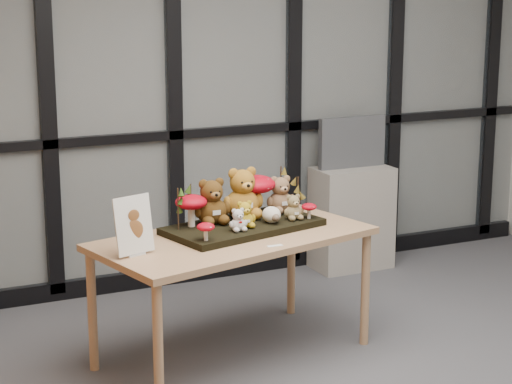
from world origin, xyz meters
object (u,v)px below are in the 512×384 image
display_table (233,247)px  cabinet (352,218)px  mushroom_front_right (309,210)px  diorama_tray (243,227)px  bear_pooh_yellow (242,190)px  bear_tan_back (280,192)px  bear_brown_medium (211,199)px  monitor (352,142)px  bear_beige_small (293,206)px  plush_cream_hedgehog (271,214)px  mushroom_back_left (191,209)px  bear_small_yellow (244,213)px  bear_white_bow (238,218)px  sign_holder (134,228)px  mushroom_front_left (206,231)px  mushroom_back_right (256,193)px

display_table → cabinet: cabinet is taller
mushroom_front_right → diorama_tray: bearing=171.3°
bear_pooh_yellow → bear_tan_back: bearing=-8.9°
bear_tan_back → cabinet: bearing=28.1°
bear_pooh_yellow → cabinet: size_ratio=0.43×
bear_brown_medium → monitor: 1.82m
mushroom_front_right → bear_brown_medium: bearing=165.9°
bear_beige_small → diorama_tray: bearing=158.8°
plush_cream_hedgehog → mushroom_front_right: (0.24, -0.00, -0.00)m
display_table → bear_beige_small: size_ratio=10.24×
bear_pooh_yellow → monitor: size_ratio=0.62×
mushroom_back_left → plush_cream_hedgehog: bearing=-15.3°
bear_small_yellow → monitor: monitor is taller
display_table → monitor: 1.89m
bear_small_yellow → bear_white_bow: 0.08m
bear_small_yellow → bear_beige_small: 0.33m
bear_small_yellow → bear_beige_small: size_ratio=1.03×
bear_small_yellow → sign_holder: size_ratio=0.54×
bear_tan_back → bear_brown_medium: bearing=174.3°
bear_small_yellow → mushroom_front_left: bearing=-165.9°
plush_cream_hedgehog → cabinet: plush_cream_hedgehog is taller
bear_white_bow → mushroom_back_right: 0.39m
bear_brown_medium → bear_small_yellow: bear_brown_medium is taller
diorama_tray → mushroom_back_right: 0.27m
mushroom_back_right → mushroom_front_left: bearing=-139.9°
bear_tan_back → plush_cream_hedgehog: 0.26m
bear_tan_back → plush_cream_hedgehog: bearing=-141.3°
bear_white_bow → mushroom_front_left: (-0.23, -0.10, -0.02)m
bear_small_yellow → diorama_tray: bearing=57.4°
display_table → bear_tan_back: 0.51m
bear_tan_back → mushroom_front_right: bearing=-80.8°
bear_beige_small → mushroom_back_right: size_ratio=0.64×
bear_small_yellow → bear_pooh_yellow: bearing=55.5°
display_table → monitor: (1.45, 1.17, 0.29)m
mushroom_back_right → monitor: monitor is taller
bear_tan_back → monitor: 1.42m
display_table → plush_cream_hedgehog: (0.25, 0.03, 0.16)m
bear_brown_medium → bear_beige_small: size_ratio=1.75×
display_table → plush_cream_hedgehog: plush_cream_hedgehog is taller
bear_pooh_yellow → sign_holder: size_ratio=1.05×
monitor → mushroom_front_left: bearing=-141.6°
mushroom_back_right → monitor: size_ratio=0.48×
bear_beige_small → mushroom_front_left: size_ratio=1.53×
bear_brown_medium → bear_beige_small: 0.47m
mushroom_front_right → mushroom_front_left: bearing=-166.1°
bear_brown_medium → mushroom_front_left: size_ratio=2.69×
cabinet → bear_pooh_yellow: bearing=-143.8°
bear_brown_medium → plush_cream_hedgehog: (0.31, -0.13, -0.09)m
sign_holder → mushroom_front_left: bearing=-20.2°
plush_cream_hedgehog → mushroom_front_right: bearing=-14.2°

